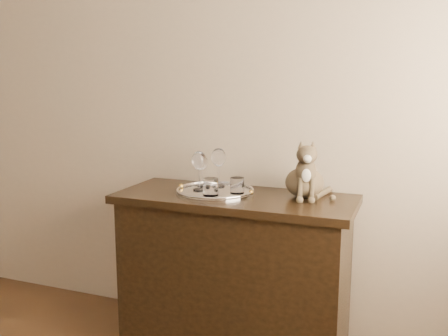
# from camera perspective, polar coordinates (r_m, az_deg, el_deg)

# --- Properties ---
(wall_back) EXTENTS (4.00, 0.10, 2.70)m
(wall_back) POSITION_cam_1_polar(r_m,az_deg,el_deg) (2.98, -7.65, 8.60)
(wall_back) COLOR #C3AF92
(wall_back) RESTS_ON ground
(sideboard) EXTENTS (1.20, 0.50, 0.85)m
(sideboard) POSITION_cam_1_polar(r_m,az_deg,el_deg) (2.64, 1.20, -12.13)
(sideboard) COLOR black
(sideboard) RESTS_ON ground
(tray) EXTENTS (0.40, 0.40, 0.01)m
(tray) POSITION_cam_1_polar(r_m,az_deg,el_deg) (2.57, -1.01, -2.71)
(tray) COLOR silver
(tray) RESTS_ON sideboard
(wine_glass_a) EXTENTS (0.06, 0.06, 0.17)m
(wine_glass_a) POSITION_cam_1_polar(r_m,az_deg,el_deg) (2.67, -2.53, -0.27)
(wine_glass_a) COLOR silver
(wine_glass_a) RESTS_ON tray
(wine_glass_b) EXTENTS (0.08, 0.08, 0.21)m
(wine_glass_b) POSITION_cam_1_polar(r_m,az_deg,el_deg) (2.66, -0.62, 0.08)
(wine_glass_b) COLOR white
(wine_glass_b) RESTS_ON tray
(wine_glass_c) EXTENTS (0.08, 0.08, 0.20)m
(wine_glass_c) POSITION_cam_1_polar(r_m,az_deg,el_deg) (2.57, -2.87, -0.32)
(wine_glass_c) COLOR white
(wine_glass_c) RESTS_ON tray
(tumbler_b) EXTENTS (0.08, 0.08, 0.09)m
(tumbler_b) POSITION_cam_1_polar(r_m,az_deg,el_deg) (2.46, -1.53, -2.18)
(tumbler_b) COLOR white
(tumbler_b) RESTS_ON tray
(tumbler_c) EXTENTS (0.07, 0.07, 0.08)m
(tumbler_c) POSITION_cam_1_polar(r_m,az_deg,el_deg) (2.51, 1.51, -2.01)
(tumbler_c) COLOR white
(tumbler_c) RESTS_ON tray
(cat) EXTENTS (0.35, 0.34, 0.29)m
(cat) POSITION_cam_1_polar(r_m,az_deg,el_deg) (2.48, 9.24, 0.02)
(cat) COLOR brown
(cat) RESTS_ON sideboard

